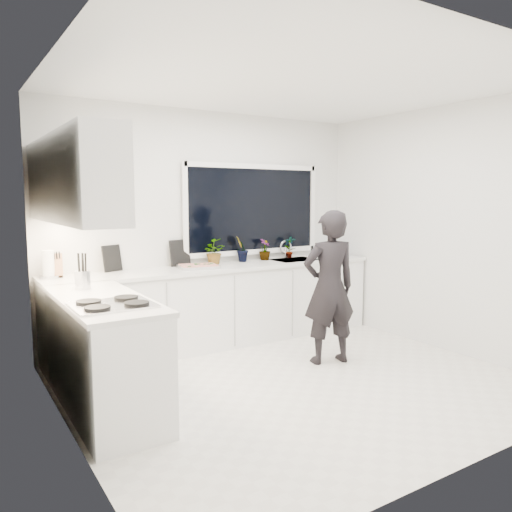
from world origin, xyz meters
TOP-DOWN VIEW (x-y plane):
  - floor at (0.00, 0.00)m, footprint 4.00×3.50m
  - wall_back at (0.00, 1.76)m, footprint 4.00×0.02m
  - wall_left at (-2.01, 0.00)m, footprint 0.02×3.50m
  - wall_right at (2.01, 0.00)m, footprint 0.02×3.50m
  - ceiling at (0.00, 0.00)m, footprint 4.00×3.50m
  - window at (0.60, 1.73)m, footprint 1.80×0.02m
  - base_cabinets_back at (0.00, 1.45)m, footprint 3.92×0.58m
  - base_cabinets_left at (-1.67, 0.35)m, footprint 0.58×1.60m
  - countertop_back at (0.00, 1.44)m, footprint 3.94×0.62m
  - countertop_left at (-1.67, 0.35)m, footprint 0.62×1.60m
  - upper_cabinets at (-1.79, 0.70)m, footprint 0.34×2.10m
  - sink at (1.05, 1.45)m, footprint 0.58×0.42m
  - faucet at (1.05, 1.65)m, footprint 0.03×0.03m
  - stovetop at (-1.69, -0.00)m, footprint 0.56×0.48m
  - person at (0.61, 0.28)m, footprint 0.65×0.50m
  - pizza_tray at (-0.31, 1.42)m, footprint 0.48×0.40m
  - pizza at (-0.31, 1.42)m, footprint 0.44×0.35m
  - watering_can at (1.85, 1.61)m, footprint 0.16×0.16m
  - paper_towel_roll at (-1.85, 1.55)m, footprint 0.15×0.15m
  - knife_block at (-1.78, 1.59)m, footprint 0.14×0.12m
  - utensil_crock at (-1.71, 0.80)m, footprint 0.17×0.17m
  - picture_frame_large at (-1.19, 1.69)m, footprint 0.21×0.09m
  - picture_frame_small at (-0.41, 1.69)m, footprint 0.25×0.05m
  - herb_plants at (0.30, 1.61)m, footprint 1.34×0.31m
  - soap_bottles at (1.53, 1.30)m, footprint 0.34×0.13m

SIDE VIEW (x-z plane):
  - floor at x=0.00m, z-range -0.02..0.00m
  - base_cabinets_back at x=0.00m, z-range 0.00..0.88m
  - base_cabinets_left at x=-1.67m, z-range 0.00..0.88m
  - person at x=0.61m, z-range 0.00..1.58m
  - sink at x=1.05m, z-range 0.80..0.94m
  - countertop_back at x=0.00m, z-range 0.88..0.92m
  - countertop_left at x=-1.67m, z-range 0.88..0.92m
  - stovetop at x=-1.69m, z-range 0.92..0.95m
  - pizza_tray at x=-0.31m, z-range 0.92..0.95m
  - pizza at x=-0.31m, z-range 0.95..0.96m
  - watering_can at x=1.85m, z-range 0.92..1.05m
  - utensil_crock at x=-1.71m, z-range 0.92..1.08m
  - faucet at x=1.05m, z-range 0.92..1.14m
  - knife_block at x=-1.78m, z-range 0.92..1.14m
  - paper_towel_roll at x=-1.85m, z-range 0.92..1.18m
  - soap_bottles at x=1.53m, z-range 0.91..1.21m
  - picture_frame_large at x=-1.19m, z-range 0.92..1.20m
  - herb_plants at x=0.30m, z-range 0.91..1.22m
  - picture_frame_small at x=-0.41m, z-range 0.92..1.22m
  - wall_back at x=0.00m, z-range 0.00..2.70m
  - wall_left at x=-2.01m, z-range 0.00..2.70m
  - wall_right at x=2.01m, z-range 0.00..2.70m
  - window at x=0.60m, z-range 1.05..2.05m
  - upper_cabinets at x=-1.79m, z-range 1.50..2.20m
  - ceiling at x=0.00m, z-range 2.70..2.72m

